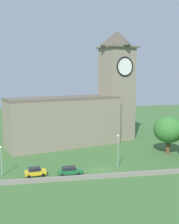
{
  "coord_description": "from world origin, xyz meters",
  "views": [
    {
      "loc": [
        -12.86,
        -55.24,
        19.61
      ],
      "look_at": [
        -1.04,
        9.08,
        10.96
      ],
      "focal_mm": 45.36,
      "sensor_mm": 36.0,
      "label": 1
    }
  ],
  "objects_px": {
    "car_green": "(70,171)",
    "streetlamp_west_end": "(1,156)",
    "streetlamp_west_mid": "(118,146)",
    "tree_by_tower": "(169,130)",
    "church": "(82,108)",
    "car_yellow": "(35,172)"
  },
  "relations": [
    {
      "from": "car_green",
      "to": "streetlamp_west_end",
      "type": "height_order",
      "value": "streetlamp_west_end"
    },
    {
      "from": "streetlamp_west_end",
      "to": "streetlamp_west_mid",
      "type": "height_order",
      "value": "streetlamp_west_mid"
    },
    {
      "from": "car_green",
      "to": "tree_by_tower",
      "type": "xyz_separation_m",
      "value": [
        26.01,
        10.87,
        5.22
      ]
    },
    {
      "from": "church",
      "to": "car_yellow",
      "type": "height_order",
      "value": "church"
    },
    {
      "from": "car_yellow",
      "to": "streetlamp_west_mid",
      "type": "xyz_separation_m",
      "value": [
        17.27,
        2.02,
        3.88
      ]
    },
    {
      "from": "church",
      "to": "streetlamp_west_end",
      "type": "distance_m",
      "value": 31.72
    },
    {
      "from": "car_green",
      "to": "streetlamp_west_mid",
      "type": "xyz_separation_m",
      "value": [
        10.59,
        2.5,
        3.92
      ]
    },
    {
      "from": "church",
      "to": "car_yellow",
      "type": "relative_size",
      "value": 9.16
    },
    {
      "from": "streetlamp_west_end",
      "to": "tree_by_tower",
      "type": "height_order",
      "value": "tree_by_tower"
    },
    {
      "from": "car_yellow",
      "to": "tree_by_tower",
      "type": "xyz_separation_m",
      "value": [
        32.7,
        10.39,
        5.18
      ]
    },
    {
      "from": "church",
      "to": "streetlamp_west_mid",
      "type": "relative_size",
      "value": 5.48
    },
    {
      "from": "church",
      "to": "car_green",
      "type": "relative_size",
      "value": 8.14
    },
    {
      "from": "car_green",
      "to": "tree_by_tower",
      "type": "bearing_deg",
      "value": 22.68
    },
    {
      "from": "tree_by_tower",
      "to": "streetlamp_west_end",
      "type": "bearing_deg",
      "value": -166.74
    },
    {
      "from": "church",
      "to": "streetlamp_west_end",
      "type": "xyz_separation_m",
      "value": [
        -19.73,
        -24.11,
        -5.96
      ]
    },
    {
      "from": "streetlamp_west_end",
      "to": "tree_by_tower",
      "type": "bearing_deg",
      "value": 13.26
    },
    {
      "from": "streetlamp_west_end",
      "to": "tree_by_tower",
      "type": "xyz_separation_m",
      "value": [
        39.08,
        9.21,
        1.97
      ]
    },
    {
      "from": "streetlamp_west_mid",
      "to": "tree_by_tower",
      "type": "xyz_separation_m",
      "value": [
        15.43,
        8.37,
        1.3
      ]
    },
    {
      "from": "tree_by_tower",
      "to": "streetlamp_west_mid",
      "type": "bearing_deg",
      "value": -151.52
    },
    {
      "from": "streetlamp_west_end",
      "to": "streetlamp_west_mid",
      "type": "xyz_separation_m",
      "value": [
        23.65,
        0.84,
        0.67
      ]
    },
    {
      "from": "streetlamp_west_end",
      "to": "streetlamp_west_mid",
      "type": "relative_size",
      "value": 0.84
    },
    {
      "from": "car_green",
      "to": "tree_by_tower",
      "type": "height_order",
      "value": "tree_by_tower"
    }
  ]
}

